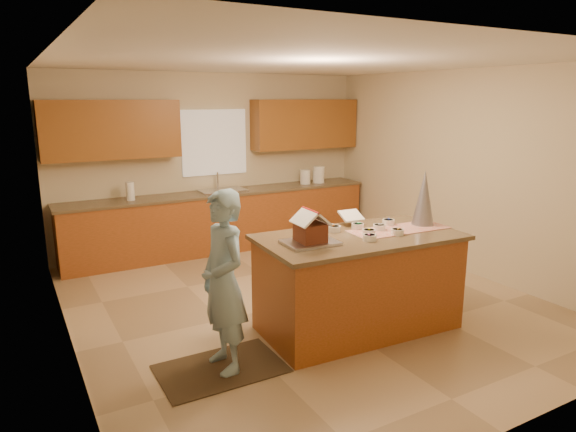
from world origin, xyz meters
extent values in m
plane|color=tan|center=(0.00, 0.00, 0.00)|extent=(5.50, 5.50, 0.00)
plane|color=silver|center=(0.00, 0.00, 2.70)|extent=(5.50, 5.50, 0.00)
plane|color=beige|center=(0.00, 2.75, 1.35)|extent=(5.50, 5.50, 0.00)
plane|color=beige|center=(0.00, -2.75, 1.35)|extent=(5.50, 5.50, 0.00)
plane|color=beige|center=(-2.50, 0.00, 1.35)|extent=(5.50, 5.50, 0.00)
plane|color=beige|center=(2.50, 0.00, 1.35)|extent=(5.50, 5.50, 0.00)
plane|color=gray|center=(-2.48, -0.80, 1.25)|extent=(0.00, 2.50, 2.50)
cube|color=white|center=(0.00, 2.72, 1.65)|extent=(1.05, 0.03, 1.00)
cube|color=#9C4920|center=(0.00, 2.45, 0.44)|extent=(4.80, 0.60, 0.88)
cube|color=brown|center=(0.00, 2.45, 0.90)|extent=(4.85, 0.63, 0.04)
cube|color=brown|center=(-1.55, 2.57, 1.90)|extent=(1.85, 0.35, 0.80)
cube|color=brown|center=(1.55, 2.57, 1.90)|extent=(1.85, 0.35, 0.80)
cube|color=silver|center=(0.00, 2.45, 0.89)|extent=(0.70, 0.45, 0.12)
cylinder|color=silver|center=(0.00, 2.63, 1.06)|extent=(0.03, 0.03, 0.28)
cube|color=#9C4920|center=(0.13, -0.86, 0.47)|extent=(1.99, 1.07, 0.95)
cube|color=brown|center=(0.13, -0.86, 0.97)|extent=(2.08, 1.16, 0.04)
cube|color=#B1250C|center=(0.61, -0.88, 1.00)|extent=(1.10, 0.44, 0.01)
cube|color=silver|center=(-0.47, -0.88, 1.01)|extent=(0.51, 0.39, 0.03)
cube|color=white|center=(0.31, -0.46, 1.09)|extent=(0.25, 0.20, 0.10)
cone|color=#B8B9C6|center=(0.97, -0.85, 1.29)|extent=(0.25, 0.25, 0.59)
cube|color=black|center=(-1.42, -0.95, 0.01)|extent=(1.07, 0.70, 0.01)
imported|color=#8BB2C6|center=(-1.37, -0.95, 0.80)|extent=(0.40, 0.59, 1.58)
cylinder|color=white|center=(1.49, 2.45, 1.04)|extent=(0.17, 0.17, 0.24)
cylinder|color=white|center=(1.76, 2.45, 1.06)|extent=(0.19, 0.19, 0.28)
cylinder|color=white|center=(1.73, 2.45, 1.03)|extent=(0.15, 0.15, 0.21)
cylinder|color=white|center=(-1.38, 2.45, 1.05)|extent=(0.12, 0.12, 0.26)
cube|color=brown|center=(-0.47, -0.88, 1.11)|extent=(0.25, 0.27, 0.17)
cube|color=white|center=(-0.54, -0.88, 1.25)|extent=(0.17, 0.31, 0.14)
cube|color=white|center=(-0.40, -0.89, 1.25)|extent=(0.17, 0.31, 0.14)
cylinder|color=red|center=(-0.47, -0.88, 1.31)|extent=(0.04, 0.30, 0.02)
cylinder|color=#C78A23|center=(0.46, -1.03, 1.02)|extent=(0.13, 0.13, 0.06)
cylinder|color=#28AD64|center=(0.26, -0.65, 1.02)|extent=(0.13, 0.13, 0.06)
cylinder|color=#FFF528|center=(0.20, -0.91, 1.02)|extent=(0.13, 0.13, 0.06)
cylinder|color=#3149B9|center=(0.65, -0.67, 1.02)|extent=(0.13, 0.13, 0.06)
cylinder|color=silver|center=(0.42, -0.80, 1.02)|extent=(0.13, 0.13, 0.06)
cylinder|color=orange|center=(-0.02, -0.62, 1.02)|extent=(0.13, 0.13, 0.06)
cylinder|color=#903078|center=(-0.04, -0.54, 1.02)|extent=(0.13, 0.13, 0.06)
cylinder|color=pink|center=(0.08, -1.07, 1.02)|extent=(0.13, 0.13, 0.06)
camera|label=1|loc=(-2.89, -4.78, 2.32)|focal=31.80mm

